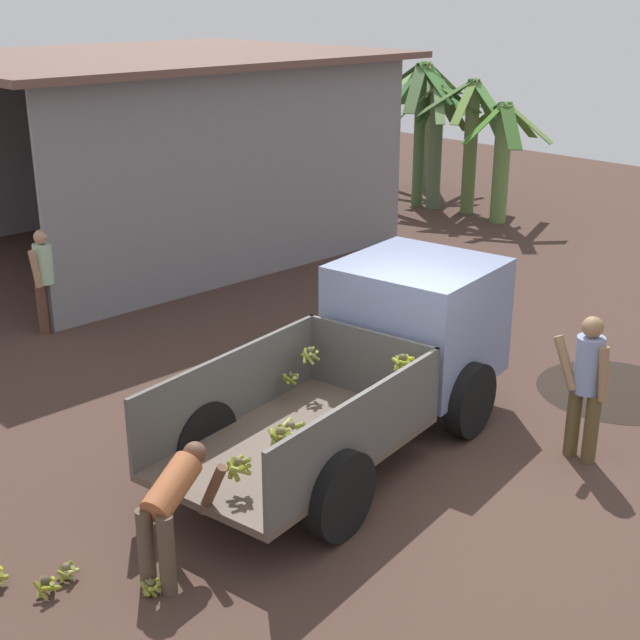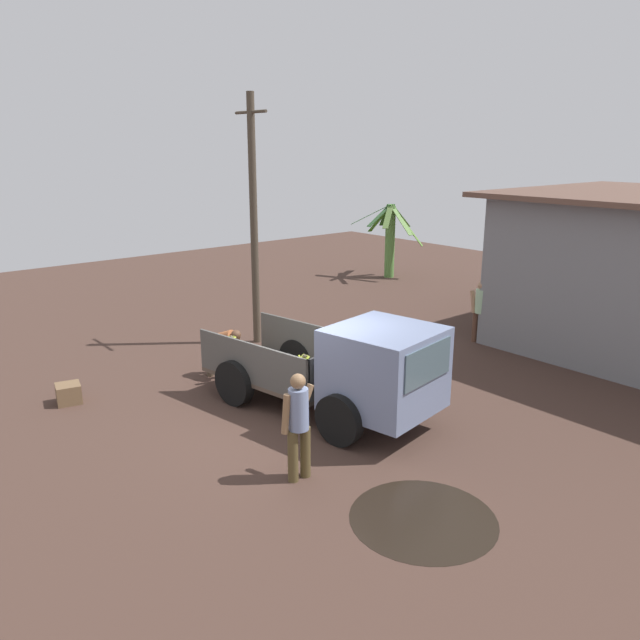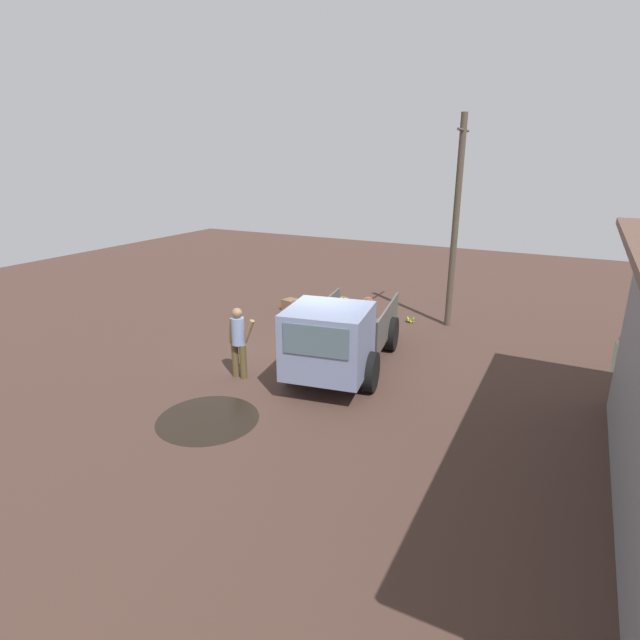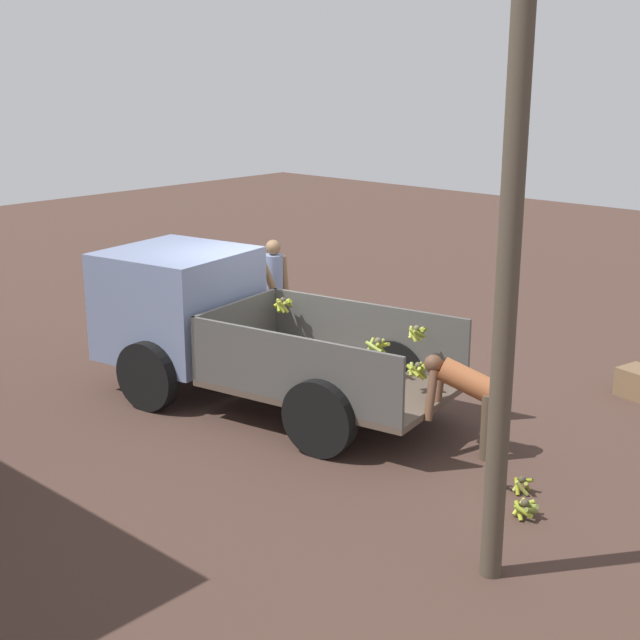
{
  "view_description": "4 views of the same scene",
  "coord_description": "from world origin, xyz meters",
  "px_view_note": "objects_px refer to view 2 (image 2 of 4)",
  "views": [
    {
      "loc": [
        -6.43,
        -5.45,
        4.82
      ],
      "look_at": [
        -0.11,
        1.2,
        1.4
      ],
      "focal_mm": 50.0,
      "sensor_mm": 36.0,
      "label": 1
    },
    {
      "loc": [
        8.09,
        -6.25,
        4.79
      ],
      "look_at": [
        -0.72,
        1.15,
        1.54
      ],
      "focal_mm": 35.0,
      "sensor_mm": 36.0,
      "label": 2
    },
    {
      "loc": [
        10.01,
        5.3,
        4.8
      ],
      "look_at": [
        -0.04,
        0.08,
        1.1
      ],
      "focal_mm": 28.0,
      "sensor_mm": 36.0,
      "label": 3
    },
    {
      "loc": [
        -7.78,
        8.04,
        4.13
      ],
      "look_at": [
        -1.06,
        0.66,
        1.29
      ],
      "focal_mm": 50.0,
      "sensor_mm": 36.0,
      "label": 4
    }
  ],
  "objects_px": {
    "person_foreground_visitor": "(298,422)",
    "cargo_truck": "(361,371)",
    "banana_bunch_on_ground_3": "(227,349)",
    "banana_bunch_on_ground_0": "(226,358)",
    "banana_bunch_on_ground_2": "(218,355)",
    "wooden_crate_0": "(69,394)",
    "banana_bunch_on_ground_1": "(210,370)",
    "person_bystander_near_shed": "(480,309)",
    "person_worker_loading": "(222,346)",
    "utility_pole": "(254,220)"
  },
  "relations": [
    {
      "from": "banana_bunch_on_ground_2",
      "to": "person_bystander_near_shed",
      "type": "bearing_deg",
      "value": 61.97
    },
    {
      "from": "person_bystander_near_shed",
      "to": "banana_bunch_on_ground_0",
      "type": "bearing_deg",
      "value": -40.05
    },
    {
      "from": "wooden_crate_0",
      "to": "person_worker_loading",
      "type": "bearing_deg",
      "value": 77.12
    },
    {
      "from": "banana_bunch_on_ground_0",
      "to": "banana_bunch_on_ground_2",
      "type": "bearing_deg",
      "value": -161.22
    },
    {
      "from": "cargo_truck",
      "to": "person_worker_loading",
      "type": "xyz_separation_m",
      "value": [
        -3.57,
        -0.65,
        -0.31
      ]
    },
    {
      "from": "person_foreground_visitor",
      "to": "person_worker_loading",
      "type": "xyz_separation_m",
      "value": [
        -4.36,
        1.36,
        -0.23
      ]
    },
    {
      "from": "person_foreground_visitor",
      "to": "cargo_truck",
      "type": "bearing_deg",
      "value": -66.31
    },
    {
      "from": "person_worker_loading",
      "to": "banana_bunch_on_ground_0",
      "type": "relative_size",
      "value": 5.14
    },
    {
      "from": "cargo_truck",
      "to": "person_bystander_near_shed",
      "type": "bearing_deg",
      "value": 95.8
    },
    {
      "from": "person_bystander_near_shed",
      "to": "banana_bunch_on_ground_2",
      "type": "relative_size",
      "value": 8.03
    },
    {
      "from": "wooden_crate_0",
      "to": "cargo_truck",
      "type": "bearing_deg",
      "value": 40.66
    },
    {
      "from": "cargo_truck",
      "to": "banana_bunch_on_ground_1",
      "type": "height_order",
      "value": "cargo_truck"
    },
    {
      "from": "banana_bunch_on_ground_0",
      "to": "person_bystander_near_shed",
      "type": "bearing_deg",
      "value": 63.52
    },
    {
      "from": "person_bystander_near_shed",
      "to": "banana_bunch_on_ground_1",
      "type": "distance_m",
      "value": 6.78
    },
    {
      "from": "banana_bunch_on_ground_3",
      "to": "banana_bunch_on_ground_0",
      "type": "bearing_deg",
      "value": -34.01
    },
    {
      "from": "utility_pole",
      "to": "banana_bunch_on_ground_2",
      "type": "xyz_separation_m",
      "value": [
        0.56,
        -1.48,
        -2.94
      ]
    },
    {
      "from": "person_foreground_visitor",
      "to": "banana_bunch_on_ground_2",
      "type": "height_order",
      "value": "person_foreground_visitor"
    },
    {
      "from": "banana_bunch_on_ground_0",
      "to": "cargo_truck",
      "type": "bearing_deg",
      "value": 1.39
    },
    {
      "from": "cargo_truck",
      "to": "banana_bunch_on_ground_3",
      "type": "bearing_deg",
      "value": 167.61
    },
    {
      "from": "person_foreground_visitor",
      "to": "person_bystander_near_shed",
      "type": "relative_size",
      "value": 1.05
    },
    {
      "from": "cargo_truck",
      "to": "wooden_crate_0",
      "type": "height_order",
      "value": "cargo_truck"
    },
    {
      "from": "banana_bunch_on_ground_0",
      "to": "banana_bunch_on_ground_2",
      "type": "distance_m",
      "value": 0.25
    },
    {
      "from": "person_foreground_visitor",
      "to": "banana_bunch_on_ground_1",
      "type": "xyz_separation_m",
      "value": [
        -4.7,
        1.23,
        -0.83
      ]
    },
    {
      "from": "banana_bunch_on_ground_3",
      "to": "wooden_crate_0",
      "type": "distance_m",
      "value": 3.94
    },
    {
      "from": "person_foreground_visitor",
      "to": "banana_bunch_on_ground_2",
      "type": "bearing_deg",
      "value": -16.75
    },
    {
      "from": "banana_bunch_on_ground_0",
      "to": "banana_bunch_on_ground_1",
      "type": "relative_size",
      "value": 1.09
    },
    {
      "from": "utility_pole",
      "to": "banana_bunch_on_ground_2",
      "type": "distance_m",
      "value": 3.34
    },
    {
      "from": "utility_pole",
      "to": "banana_bunch_on_ground_3",
      "type": "distance_m",
      "value": 3.13
    },
    {
      "from": "person_bystander_near_shed",
      "to": "banana_bunch_on_ground_0",
      "type": "height_order",
      "value": "person_bystander_near_shed"
    },
    {
      "from": "banana_bunch_on_ground_0",
      "to": "banana_bunch_on_ground_3",
      "type": "relative_size",
      "value": 0.81
    },
    {
      "from": "wooden_crate_0",
      "to": "banana_bunch_on_ground_0",
      "type": "bearing_deg",
      "value": 91.07
    },
    {
      "from": "person_foreground_visitor",
      "to": "banana_bunch_on_ground_2",
      "type": "relative_size",
      "value": 8.45
    },
    {
      "from": "banana_bunch_on_ground_2",
      "to": "wooden_crate_0",
      "type": "distance_m",
      "value": 3.48
    },
    {
      "from": "banana_bunch_on_ground_3",
      "to": "utility_pole",
      "type": "bearing_deg",
      "value": 104.84
    },
    {
      "from": "cargo_truck",
      "to": "person_foreground_visitor",
      "type": "distance_m",
      "value": 2.16
    },
    {
      "from": "utility_pole",
      "to": "banana_bunch_on_ground_0",
      "type": "height_order",
      "value": "utility_pole"
    },
    {
      "from": "banana_bunch_on_ground_0",
      "to": "banana_bunch_on_ground_2",
      "type": "relative_size",
      "value": 1.09
    },
    {
      "from": "banana_bunch_on_ground_2",
      "to": "banana_bunch_on_ground_0",
      "type": "bearing_deg",
      "value": 18.78
    },
    {
      "from": "utility_pole",
      "to": "banana_bunch_on_ground_1",
      "type": "bearing_deg",
      "value": -59.74
    },
    {
      "from": "person_worker_loading",
      "to": "utility_pole",
      "type": "bearing_deg",
      "value": 107.22
    },
    {
      "from": "cargo_truck",
      "to": "person_bystander_near_shed",
      "type": "relative_size",
      "value": 3.08
    },
    {
      "from": "person_foreground_visitor",
      "to": "wooden_crate_0",
      "type": "height_order",
      "value": "person_foreground_visitor"
    },
    {
      "from": "utility_pole",
      "to": "person_foreground_visitor",
      "type": "bearing_deg",
      "value": -29.23
    },
    {
      "from": "banana_bunch_on_ground_2",
      "to": "cargo_truck",
      "type": "bearing_deg",
      "value": 2.32
    },
    {
      "from": "cargo_truck",
      "to": "banana_bunch_on_ground_2",
      "type": "xyz_separation_m",
      "value": [
        -4.55,
        -0.18,
        -0.88
      ]
    },
    {
      "from": "banana_bunch_on_ground_0",
      "to": "wooden_crate_0",
      "type": "xyz_separation_m",
      "value": [
        0.07,
        -3.55,
        0.09
      ]
    },
    {
      "from": "wooden_crate_0",
      "to": "banana_bunch_on_ground_2",
      "type": "bearing_deg",
      "value": 94.96
    },
    {
      "from": "wooden_crate_0",
      "to": "person_foreground_visitor",
      "type": "bearing_deg",
      "value": 18.05
    },
    {
      "from": "person_worker_loading",
      "to": "banana_bunch_on_ground_2",
      "type": "relative_size",
      "value": 5.59
    },
    {
      "from": "banana_bunch_on_ground_3",
      "to": "cargo_truck",
      "type": "bearing_deg",
      "value": -2.86
    }
  ]
}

